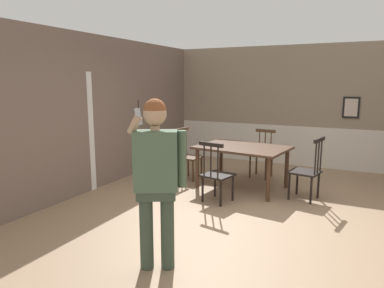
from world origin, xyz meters
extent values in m
plane|color=#9E7F60|center=(0.00, 0.00, 0.00)|extent=(8.03, 8.03, 0.00)
cube|color=gray|center=(0.00, 3.65, 1.84)|extent=(5.64, 0.12, 1.83)
cube|color=silver|center=(0.00, 3.66, 0.46)|extent=(5.64, 0.14, 0.92)
cube|color=silver|center=(0.00, 3.63, 0.92)|extent=(5.64, 0.05, 0.06)
cube|color=black|center=(1.28, 3.58, 1.39)|extent=(0.34, 0.03, 0.46)
cube|color=beige|center=(1.28, 3.56, 1.39)|extent=(0.26, 0.01, 0.38)
cube|color=#756056|center=(-2.82, 0.00, 1.37)|extent=(0.12, 7.30, 2.75)
cube|color=white|center=(-2.78, 0.04, 1.05)|extent=(0.06, 0.12, 2.10)
cube|color=#4C3323|center=(-0.38, 1.31, 0.75)|extent=(1.69, 1.28, 0.04)
cylinder|color=#4C3323|center=(-1.12, 0.96, 0.37)|extent=(0.07, 0.07, 0.73)
cylinder|color=#4C3323|center=(0.24, 0.78, 0.37)|extent=(0.07, 0.07, 0.73)
cylinder|color=#4C3323|center=(-1.00, 1.85, 0.37)|extent=(0.07, 0.07, 0.73)
cylinder|color=#4C3323|center=(0.35, 1.67, 0.37)|extent=(0.07, 0.07, 0.73)
cube|color=black|center=(0.74, 1.17, 0.46)|extent=(0.53, 0.53, 0.03)
cube|color=black|center=(0.94, 1.13, 1.02)|extent=(0.12, 0.45, 0.06)
cylinder|color=black|center=(0.92, 1.00, 0.76)|extent=(0.02, 0.02, 0.57)
cylinder|color=black|center=(0.94, 1.13, 0.76)|extent=(0.02, 0.02, 0.57)
cylinder|color=black|center=(0.97, 1.27, 0.76)|extent=(0.02, 0.02, 0.57)
cylinder|color=black|center=(0.53, 1.03, 0.22)|extent=(0.04, 0.04, 0.45)
cylinder|color=black|center=(0.60, 1.39, 0.22)|extent=(0.04, 0.04, 0.45)
cylinder|color=black|center=(0.89, 0.96, 0.22)|extent=(0.04, 0.04, 0.45)
cylinder|color=black|center=(0.95, 1.32, 0.22)|extent=(0.04, 0.04, 0.45)
cube|color=black|center=(-0.50, 0.42, 0.44)|extent=(0.52, 0.52, 0.03)
cube|color=black|center=(-0.54, 0.23, 0.97)|extent=(0.44, 0.13, 0.06)
cylinder|color=black|center=(-0.67, 0.26, 0.73)|extent=(0.02, 0.02, 0.55)
cylinder|color=black|center=(-0.54, 0.23, 0.73)|extent=(0.02, 0.02, 0.55)
cylinder|color=black|center=(-0.41, 0.20, 0.73)|extent=(0.02, 0.02, 0.55)
cylinder|color=black|center=(-0.63, 0.63, 0.21)|extent=(0.04, 0.04, 0.43)
cylinder|color=black|center=(-0.29, 0.56, 0.21)|extent=(0.04, 0.04, 0.43)
cylinder|color=black|center=(-0.70, 0.29, 0.21)|extent=(0.04, 0.04, 0.43)
cylinder|color=black|center=(-0.36, 0.21, 0.21)|extent=(0.04, 0.04, 0.43)
cube|color=#513823|center=(-1.51, 1.46, 0.44)|extent=(0.45, 0.45, 0.03)
cube|color=#513823|center=(-1.69, 1.48, 0.99)|extent=(0.09, 0.40, 0.06)
cylinder|color=#513823|center=(-1.67, 1.60, 0.74)|extent=(0.02, 0.02, 0.57)
cylinder|color=#513823|center=(-1.69, 1.48, 0.74)|extent=(0.02, 0.02, 0.57)
cylinder|color=#513823|center=(-1.70, 1.36, 0.74)|extent=(0.02, 0.02, 0.57)
cylinder|color=#513823|center=(-1.33, 1.60, 0.21)|extent=(0.04, 0.04, 0.42)
cylinder|color=#513823|center=(-1.37, 1.28, 0.21)|extent=(0.04, 0.04, 0.42)
cylinder|color=#513823|center=(-1.65, 1.64, 0.21)|extent=(0.04, 0.04, 0.42)
cylinder|color=#513823|center=(-1.69, 1.32, 0.21)|extent=(0.04, 0.04, 0.42)
cube|color=#513823|center=(-0.27, 2.21, 0.46)|extent=(0.46, 0.46, 0.03)
cube|color=#513823|center=(-0.25, 2.39, 0.93)|extent=(0.42, 0.09, 0.06)
cylinder|color=#513823|center=(-0.12, 2.38, 0.72)|extent=(0.02, 0.02, 0.49)
cylinder|color=#513823|center=(-0.25, 2.39, 0.72)|extent=(0.02, 0.02, 0.49)
cylinder|color=#513823|center=(-0.37, 2.41, 0.72)|extent=(0.02, 0.02, 0.49)
cylinder|color=#513823|center=(-0.12, 2.02, 0.22)|extent=(0.04, 0.04, 0.45)
cylinder|color=#513823|center=(-0.46, 2.06, 0.22)|extent=(0.04, 0.04, 0.45)
cylinder|color=#513823|center=(-0.09, 2.35, 0.22)|extent=(0.04, 0.04, 0.45)
cylinder|color=#513823|center=(-0.42, 2.39, 0.22)|extent=(0.04, 0.04, 0.45)
cylinder|color=#3A493A|center=(-0.17, -1.75, 0.43)|extent=(0.14, 0.14, 0.85)
cylinder|color=#3A493A|center=(-0.37, -1.85, 0.43)|extent=(0.14, 0.14, 0.85)
cube|color=#3A493A|center=(-0.27, -1.80, 0.82)|extent=(0.45, 0.38, 0.12)
cube|color=#4C664C|center=(-0.27, -1.80, 1.15)|extent=(0.50, 0.42, 0.60)
cylinder|color=#4C664C|center=(-0.04, -1.68, 1.17)|extent=(0.09, 0.09, 0.57)
cylinder|color=tan|center=(-0.44, -1.91, 1.52)|extent=(0.17, 0.10, 0.20)
cylinder|color=tan|center=(-0.27, -1.80, 1.48)|extent=(0.09, 0.09, 0.05)
sphere|color=tan|center=(-0.27, -1.80, 1.62)|extent=(0.23, 0.23, 0.23)
sphere|color=brown|center=(-0.27, -1.80, 1.66)|extent=(0.22, 0.22, 0.22)
cube|color=#B7B7BC|center=(-0.39, -1.90, 1.60)|extent=(0.08, 0.07, 0.17)
cylinder|color=black|center=(-0.39, -1.90, 1.72)|extent=(0.01, 0.01, 0.08)
camera|label=1|loc=(1.58, -4.73, 1.93)|focal=33.15mm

